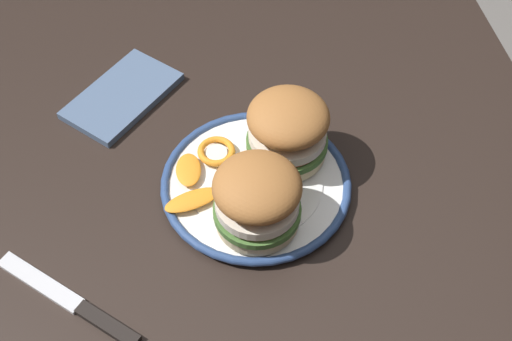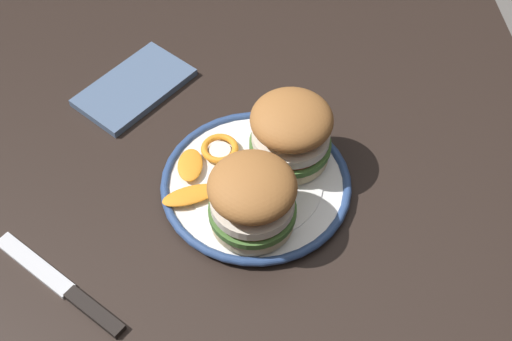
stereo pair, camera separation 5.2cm
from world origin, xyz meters
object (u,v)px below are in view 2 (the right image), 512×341
object	(u,v)px
sandwich_half_right	(252,198)
table_knife	(67,290)
sandwich_half_left	(291,131)
dining_table	(224,224)
dinner_plate	(256,184)

from	to	relation	value
sandwich_half_right	table_knife	bearing A→B (deg)	-71.59
sandwich_half_left	sandwich_half_right	xyz separation A→B (m)	(0.11, -0.06, 0.00)
dining_table	table_knife	xyz separation A→B (m)	(0.14, -0.20, 0.09)
dinner_plate	table_knife	size ratio (longest dim) A/B	1.49
sandwich_half_right	table_knife	world-z (taller)	sandwich_half_right
dining_table	dinner_plate	xyz separation A→B (m)	(0.00, 0.05, 0.10)
dining_table	sandwich_half_right	distance (m)	0.17
sandwich_half_left	table_knife	size ratio (longest dim) A/B	0.86
sandwich_half_right	table_knife	distance (m)	0.26
dining_table	sandwich_half_left	distance (m)	0.19
sandwich_half_left	table_knife	distance (m)	0.36
dining_table	sandwich_half_right	size ratio (longest dim) A/B	8.51
dinner_plate	sandwich_half_left	bearing A→B (deg)	129.79
sandwich_half_right	sandwich_half_left	bearing A→B (deg)	150.84
dinner_plate	sandwich_half_right	world-z (taller)	sandwich_half_right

